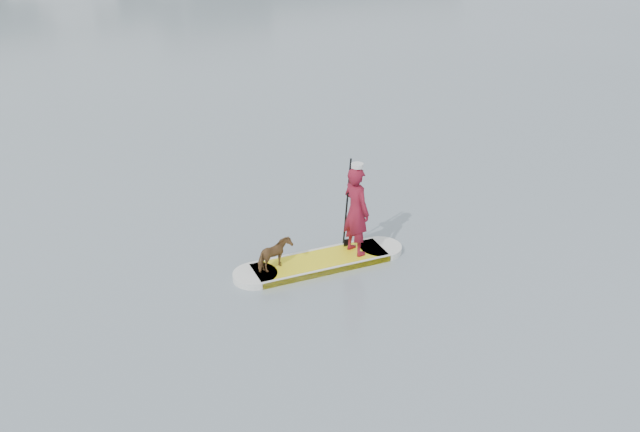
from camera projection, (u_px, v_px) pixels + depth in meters
ground at (438, 232)px, 14.22m from camera, size 140.00×140.00×0.00m
paddleboard at (320, 262)px, 13.04m from camera, size 3.28×1.13×0.12m
paddler at (356, 211)px, 12.88m from camera, size 0.47×0.66×1.70m
white_cap at (357, 166)px, 12.49m from camera, size 0.22×0.22×0.07m
dog at (275, 255)px, 12.58m from camera, size 0.73×0.48×0.56m
paddle at (347, 214)px, 13.16m from camera, size 0.10×0.30×2.00m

